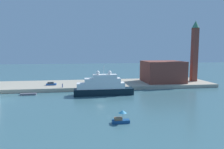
# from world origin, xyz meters

# --- Properties ---
(ground) EXTENTS (400.00, 400.00, 0.00)m
(ground) POSITION_xyz_m (0.00, 0.00, 0.00)
(ground) COLOR #3D6670
(quay_dock) EXTENTS (110.00, 23.98, 1.52)m
(quay_dock) POSITION_xyz_m (0.00, 27.99, 0.76)
(quay_dock) COLOR #ADA38E
(quay_dock) RESTS_ON ground
(large_yacht) EXTENTS (22.16, 4.68, 11.33)m
(large_yacht) POSITION_xyz_m (1.63, 8.18, 3.13)
(large_yacht) COLOR black
(large_yacht) RESTS_ON ground
(small_motorboat) EXTENTS (4.05, 1.90, 3.02)m
(small_motorboat) POSITION_xyz_m (2.45, -22.99, 1.16)
(small_motorboat) COLOR navy
(small_motorboat) RESTS_ON ground
(work_barge) EXTENTS (5.76, 1.53, 0.66)m
(work_barge) POSITION_xyz_m (-26.10, 12.15, 0.33)
(work_barge) COLOR #595966
(work_barge) RESTS_ON ground
(harbor_building) EXTENTS (18.04, 15.94, 10.04)m
(harbor_building) POSITION_xyz_m (32.64, 26.68, 6.54)
(harbor_building) COLOR brown
(harbor_building) RESTS_ON quay_dock
(bell_tower) EXTENTS (3.47, 3.47, 29.46)m
(bell_tower) POSITION_xyz_m (48.92, 26.92, 17.24)
(bell_tower) COLOR brown
(bell_tower) RESTS_ON quay_dock
(parked_car) EXTENTS (4.29, 1.81, 1.37)m
(parked_car) POSITION_xyz_m (-19.36, 24.71, 2.11)
(parked_car) COLOR #1E4C99
(parked_car) RESTS_ON quay_dock
(person_figure) EXTENTS (0.36, 0.36, 1.76)m
(person_figure) POSITION_xyz_m (-14.00, 18.09, 2.34)
(person_figure) COLOR #334C8C
(person_figure) RESTS_ON quay_dock
(mooring_bollard) EXTENTS (0.53, 0.53, 0.72)m
(mooring_bollard) POSITION_xyz_m (-2.72, 17.64, 1.88)
(mooring_bollard) COLOR black
(mooring_bollard) RESTS_ON quay_dock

